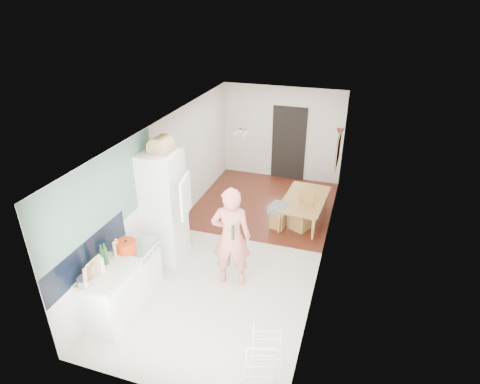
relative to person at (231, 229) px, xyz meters
The scene contains 32 objects.
room_shell 1.15m from the person, 98.36° to the left, with size 3.20×7.00×2.50m, color silver, non-canonical shape.
floor 1.58m from the person, 98.36° to the left, with size 3.20×7.00×0.01m, color beige.
wood_floor_overlay 3.18m from the person, 93.19° to the left, with size 3.20×3.30×0.01m, color maroon.
sage_wall_panel 2.10m from the person, 153.68° to the right, with size 0.02×3.00×1.30m, color slate.
tile_splashback 2.25m from the person, 140.99° to the right, with size 0.02×1.90×0.50m, color black.
doorway_recess 4.61m from the person, 89.58° to the left, with size 0.90×0.04×2.00m, color black.
base_cabinet 2.15m from the person, 135.94° to the right, with size 0.60×0.90×0.86m, color white.
worktop 2.05m from the person, 135.94° to the right, with size 0.62×0.92×0.06m, color beige.
range_cooker 1.74m from the person, 155.48° to the right, with size 0.60×0.60×0.88m, color white.
cooker_top 1.62m from the person, 155.48° to the right, with size 0.60×0.60×0.04m, color #BABABC.
fridge_housing 1.48m from the person, 166.26° to the left, with size 0.66×0.66×2.15m, color white.
fridge_door 0.94m from the person, behind, with size 0.56×0.04×0.70m, color white.
fridge_interior 1.26m from the person, 162.68° to the left, with size 0.02×0.52×0.66m, color white.
pinboard 3.38m from the person, 65.00° to the left, with size 0.03×0.90×0.70m, color tan.
pinboard_frame 3.37m from the person, 65.23° to the left, with size 0.01×0.94×0.74m, color #AB7836.
wall_sconce 3.98m from the person, 69.54° to the left, with size 0.18×0.18×0.16m, color maroon.
person is the anchor object (origin of this frame).
dining_table 2.78m from the person, 70.38° to the left, with size 1.36×0.76×0.48m, color #AB7836.
dining_chair 2.37m from the person, 67.90° to the left, with size 0.35×0.35×0.84m, color #AB7836, non-canonical shape.
stool 2.24m from the person, 79.31° to the left, with size 0.30×0.30×0.39m, color #AB7836, non-canonical shape.
grey_drape 2.14m from the person, 78.93° to the left, with size 0.38×0.38×0.17m, color gray.
drying_rack 2.22m from the person, 59.56° to the right, with size 0.39×0.36×0.77m, color white, non-canonical shape.
bread_bin 1.87m from the person, 163.96° to the left, with size 0.39×0.37×0.21m, color tan, non-canonical shape.
red_casserole 1.71m from the person, 149.04° to the right, with size 0.32×0.32×0.18m, color red.
steel_pan 2.38m from the person, 131.89° to the right, with size 0.22×0.22×0.11m, color #BABABC.
held_bottle 0.23m from the person, 62.84° to the right, with size 0.05×0.05×0.25m, color #1B441E.
bottle_a 2.07m from the person, 141.31° to the right, with size 0.07×0.07×0.28m, color #1B441E.
bottle_b 2.02m from the person, 141.32° to the right, with size 0.07×0.07×0.29m, color #1B441E.
bottle_c 2.11m from the person, 136.78° to the right, with size 0.09×0.09×0.22m, color silver.
pepper_mill_front 1.85m from the person, 148.55° to the right, with size 0.06×0.06×0.21m, color tan.
pepper_mill_back 1.88m from the person, 146.50° to the right, with size 0.06×0.06×0.20m, color tan.
chopping_boards 2.26m from the person, 131.77° to the right, with size 0.04×0.28×0.38m, color tan, non-canonical shape.
Camera 1 is at (2.05, -6.50, 4.68)m, focal length 30.00 mm.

